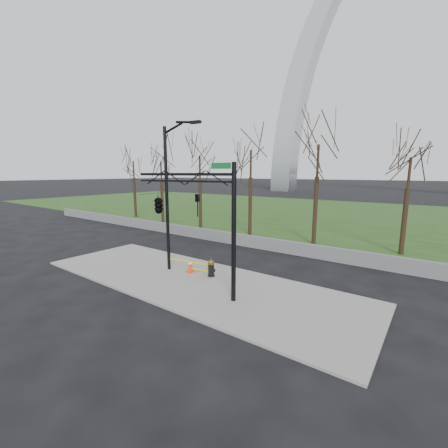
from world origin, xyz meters
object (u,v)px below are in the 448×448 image
Objects in this scene: traffic_cone at (190,265)px; street_light at (170,189)px; traffic_signal_mast at (171,204)px; fire_hydrant at (211,268)px.

street_light is at bearing -164.27° from traffic_cone.
traffic_signal_mast is (1.96, -1.78, -0.55)m from street_light.
street_light reaches higher than traffic_cone.
fire_hydrant is 0.16× the size of traffic_signal_mast.
fire_hydrant reaches higher than traffic_cone.
street_light reaches higher than fire_hydrant.
street_light reaches higher than traffic_signal_mast.
traffic_cone is at bearing 103.89° from traffic_signal_mast.
fire_hydrant is 4.87m from street_light.
traffic_cone is (-1.37, -0.16, -0.06)m from fire_hydrant.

